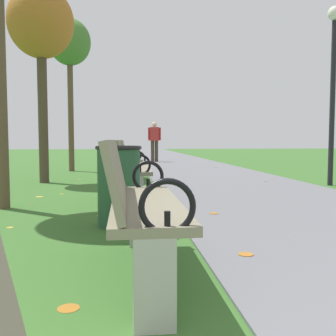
% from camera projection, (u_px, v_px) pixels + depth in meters
% --- Properties ---
extents(paved_walkway, '(3.17, 44.00, 0.02)m').
position_uv_depth(paved_walkway, '(173.00, 160.00, 17.58)').
color(paved_walkway, slate).
rests_on(paved_walkway, ground).
extents(park_bench_2, '(0.47, 1.60, 0.90)m').
position_uv_depth(park_bench_2, '(138.00, 203.00, 2.54)').
color(park_bench_2, gray).
rests_on(park_bench_2, ground).
extents(park_bench_3, '(0.49, 1.60, 0.90)m').
position_uv_depth(park_bench_3, '(131.00, 169.00, 5.57)').
color(park_bench_3, gray).
rests_on(park_bench_3, ground).
extents(park_bench_4, '(0.48, 1.60, 0.90)m').
position_uv_depth(park_bench_4, '(129.00, 159.00, 8.66)').
color(park_bench_4, gray).
rests_on(park_bench_4, ground).
extents(park_bench_5, '(0.52, 1.61, 0.90)m').
position_uv_depth(park_bench_5, '(128.00, 154.00, 11.65)').
color(park_bench_5, gray).
rests_on(park_bench_5, ground).
extents(tree_2, '(1.34, 1.34, 4.06)m').
position_uv_depth(tree_2, '(41.00, 26.00, 7.97)').
color(tree_2, '#4C3D2D').
rests_on(tree_2, ground).
extents(tree_3, '(1.19, 1.19, 4.34)m').
position_uv_depth(tree_3, '(70.00, 45.00, 11.01)').
color(tree_3, brown).
rests_on(tree_3, ground).
extents(pedestrian_walking, '(0.53, 0.22, 1.62)m').
position_uv_depth(pedestrian_walking, '(154.00, 139.00, 15.83)').
color(pedestrian_walking, '#3D3328').
rests_on(pedestrian_walking, paved_walkway).
extents(trash_bin, '(0.48, 0.48, 0.84)m').
position_uv_depth(trash_bin, '(119.00, 186.00, 4.03)').
color(trash_bin, '#234C2D').
rests_on(trash_bin, ground).
extents(lamp_post, '(0.28, 0.28, 3.48)m').
position_uv_depth(lamp_post, '(333.00, 68.00, 7.54)').
color(lamp_post, black).
rests_on(lamp_post, ground).
extents(scattered_leaves, '(4.44, 15.79, 0.02)m').
position_uv_depth(scattered_leaves, '(178.00, 218.00, 4.39)').
color(scattered_leaves, '#AD6B23').
rests_on(scattered_leaves, ground).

